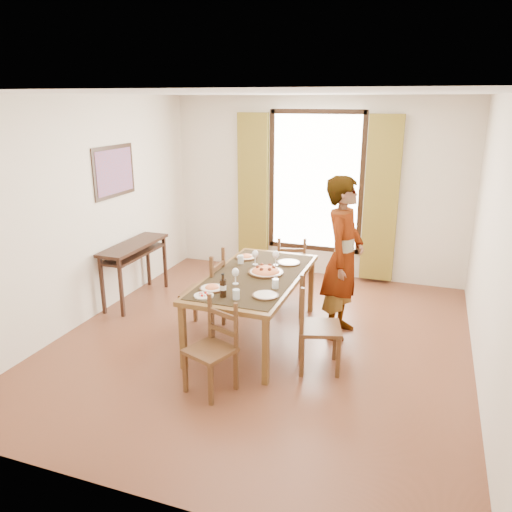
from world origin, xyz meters
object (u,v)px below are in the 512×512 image
(console_table, at_px, (134,252))
(dining_table, at_px, (255,280))
(man, at_px, (343,258))
(pasta_platter, at_px, (266,269))

(console_table, distance_m, dining_table, 1.97)
(console_table, height_order, dining_table, console_table)
(dining_table, bearing_deg, man, 24.37)
(man, bearing_deg, pasta_platter, 117.88)
(console_table, xyz_separation_m, dining_table, (1.91, -0.51, 0.01))
(pasta_platter, bearing_deg, console_table, 168.19)
(dining_table, relative_size, pasta_platter, 4.93)
(dining_table, bearing_deg, pasta_platter, 44.29)
(dining_table, relative_size, man, 1.06)
(dining_table, xyz_separation_m, pasta_platter, (0.10, 0.09, 0.11))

